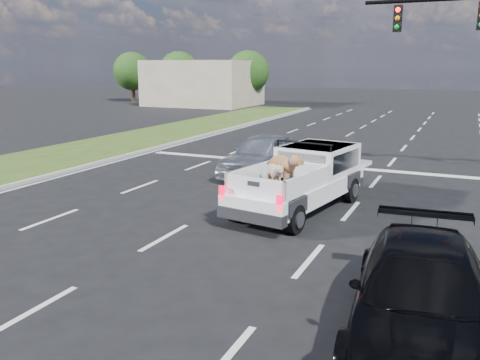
% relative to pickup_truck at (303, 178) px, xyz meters
% --- Properties ---
extents(ground, '(160.00, 160.00, 0.00)m').
position_rel_pickup_truck_xyz_m(ground, '(-0.44, -3.66, -0.88)').
color(ground, black).
rests_on(ground, ground).
extents(road_markings, '(17.75, 60.00, 0.01)m').
position_rel_pickup_truck_xyz_m(road_markings, '(-0.44, 2.91, -0.88)').
color(road_markings, silver).
rests_on(road_markings, ground).
extents(grass_median_left, '(5.00, 60.00, 0.10)m').
position_rel_pickup_truck_xyz_m(grass_median_left, '(-11.94, 2.34, -0.83)').
color(grass_median_left, '#244013').
rests_on(grass_median_left, ground).
extents(curb_left, '(0.15, 60.00, 0.14)m').
position_rel_pickup_truck_xyz_m(curb_left, '(-9.49, 2.34, -0.81)').
color(curb_left, '#9F9C92').
rests_on(curb_left, ground).
extents(building_left, '(10.00, 8.00, 4.40)m').
position_rel_pickup_truck_xyz_m(building_left, '(-20.44, 32.34, 1.32)').
color(building_left, '#C3B195').
rests_on(building_left, ground).
extents(tree_far_a, '(4.20, 4.20, 5.40)m').
position_rel_pickup_truck_xyz_m(tree_far_a, '(-30.44, 34.34, 2.40)').
color(tree_far_a, '#332114').
rests_on(tree_far_a, ground).
extents(tree_far_b, '(4.20, 4.20, 5.40)m').
position_rel_pickup_truck_xyz_m(tree_far_b, '(-24.44, 34.34, 2.40)').
color(tree_far_b, '#332114').
rests_on(tree_far_b, ground).
extents(tree_far_c, '(4.20, 4.20, 5.40)m').
position_rel_pickup_truck_xyz_m(tree_far_c, '(-16.44, 34.34, 2.40)').
color(tree_far_c, '#332114').
rests_on(tree_far_c, ground).
extents(pickup_truck, '(2.64, 5.29, 1.90)m').
position_rel_pickup_truck_xyz_m(pickup_truck, '(0.00, 0.00, 0.00)').
color(pickup_truck, black).
rests_on(pickup_truck, ground).
extents(silver_sedan, '(2.21, 4.63, 1.53)m').
position_rel_pickup_truck_xyz_m(silver_sedan, '(-2.64, 3.72, -0.12)').
color(silver_sedan, silver).
rests_on(silver_sedan, ground).
extents(black_coupe, '(2.34, 4.97, 1.40)m').
position_rel_pickup_truck_xyz_m(black_coupe, '(3.66, -6.00, -0.18)').
color(black_coupe, black).
rests_on(black_coupe, ground).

